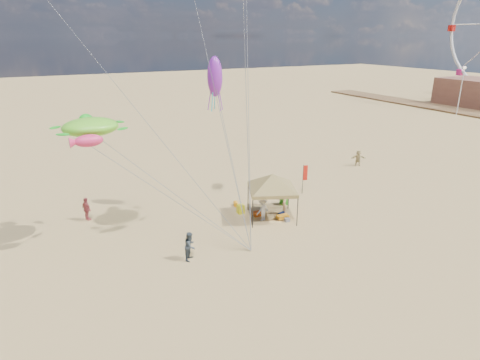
{
  "coord_description": "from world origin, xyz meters",
  "views": [
    {
      "loc": [
        -11.84,
        -19.7,
        13.06
      ],
      "look_at": [
        0.0,
        3.0,
        4.0
      ],
      "focal_mm": 30.5,
      "sensor_mm": 36.0,
      "label": 1
    }
  ],
  "objects": [
    {
      "name": "bag_orange",
      "position": [
        2.0,
        7.57,
        0.18
      ],
      "size": [
        0.54,
        0.69,
        0.36
      ],
      "primitive_type": "cylinder",
      "rotation": [
        0.0,
        1.57,
        1.22
      ],
      "color": "orange",
      "rests_on": "ground"
    },
    {
      "name": "cooler_blue",
      "position": [
        6.24,
        6.99,
        0.19
      ],
      "size": [
        0.54,
        0.38,
        0.38
      ],
      "primitive_type": "cube",
      "color": "#2516B5",
      "rests_on": "ground"
    },
    {
      "name": "person_far_c",
      "position": [
        18.45,
        11.26,
        0.85
      ],
      "size": [
        1.63,
        1.19,
        1.7
      ],
      "primitive_type": "imported",
      "rotation": [
        0.0,
        0.0,
        5.79
      ],
      "color": "tan",
      "rests_on": "ground"
    },
    {
      "name": "crate_grey",
      "position": [
        4.03,
        3.16,
        0.14
      ],
      "size": [
        0.34,
        0.3,
        0.28
      ],
      "primitive_type": "cube",
      "color": "slate",
      "rests_on": "ground"
    },
    {
      "name": "squid_kite",
      "position": [
        0.59,
        8.09,
        10.28
      ],
      "size": [
        1.36,
        1.36,
        2.89
      ],
      "primitive_type": "ellipsoid",
      "rotation": [
        0.0,
        0.0,
        -0.26
      ],
      "color": "purple",
      "rests_on": "ground"
    },
    {
      "name": "canopy_tent",
      "position": [
        3.39,
        4.33,
        3.36
      ],
      "size": [
        6.04,
        6.04,
        4.04
      ],
      "color": "black",
      "rests_on": "ground"
    },
    {
      "name": "fish_kite",
      "position": [
        -8.98,
        4.75,
        7.34
      ],
      "size": [
        1.82,
        1.31,
        0.73
      ],
      "primitive_type": "ellipsoid",
      "rotation": [
        0.0,
        0.0,
        0.33
      ],
      "color": "#E12B62",
      "rests_on": "ground"
    },
    {
      "name": "ground",
      "position": [
        0.0,
        0.0,
        0.0
      ],
      "size": [
        280.0,
        280.0,
        0.0
      ],
      "primitive_type": "plane",
      "color": "tan",
      "rests_on": "ground"
    },
    {
      "name": "bag_navy",
      "position": [
        4.15,
        4.12,
        0.18
      ],
      "size": [
        0.69,
        0.54,
        0.36
      ],
      "primitive_type": "cylinder",
      "rotation": [
        0.0,
        1.57,
        0.35
      ],
      "color": "#0C1738",
      "rests_on": "ground"
    },
    {
      "name": "chair_green",
      "position": [
        5.65,
        6.05,
        0.35
      ],
      "size": [
        0.5,
        0.5,
        0.7
      ],
      "primitive_type": "cube",
      "color": "green",
      "rests_on": "ground"
    },
    {
      "name": "cooler_red",
      "position": [
        2.55,
        5.04,
        0.19
      ],
      "size": [
        0.54,
        0.38,
        0.38
      ],
      "primitive_type": "cube",
      "color": "#B7460E",
      "rests_on": "ground"
    },
    {
      "name": "chair_yellow",
      "position": [
        1.68,
        6.11,
        0.35
      ],
      "size": [
        0.5,
        0.5,
        0.7
      ],
      "primitive_type": "cube",
      "color": "yellow",
      "rests_on": "ground"
    },
    {
      "name": "person_near_c",
      "position": [
        2.54,
        4.21,
        0.86
      ],
      "size": [
        1.24,
        0.9,
        1.73
      ],
      "primitive_type": "imported",
      "rotation": [
        0.0,
        0.0,
        3.39
      ],
      "color": "white",
      "rests_on": "ground"
    },
    {
      "name": "feather_flag",
      "position": [
        8.5,
        7.21,
        1.8
      ],
      "size": [
        0.39,
        0.15,
        2.67
      ],
      "color": "black",
      "rests_on": "ground"
    },
    {
      "name": "building_north",
      "position": [
        67.0,
        30.0,
        2.6
      ],
      "size": [
        10.0,
        14.0,
        5.2
      ],
      "primitive_type": "cube",
      "color": "#8C5947",
      "rests_on": "ground"
    },
    {
      "name": "person_near_a",
      "position": [
        4.59,
        4.41,
        0.77
      ],
      "size": [
        0.67,
        0.65,
        1.54
      ],
      "primitive_type": "imported",
      "rotation": [
        0.0,
        0.0,
        3.86
      ],
      "color": "tan",
      "rests_on": "ground"
    },
    {
      "name": "person_near_b",
      "position": [
        -4.29,
        1.38,
        0.92
      ],
      "size": [
        1.11,
        1.13,
        1.83
      ],
      "primitive_type": "imported",
      "rotation": [
        0.0,
        0.0,
        0.82
      ],
      "color": "#37424B",
      "rests_on": "ground"
    },
    {
      "name": "beach_cart",
      "position": [
        3.99,
        3.69,
        0.2
      ],
      "size": [
        0.9,
        0.5,
        0.24
      ],
      "primitive_type": "cube",
      "color": "#FDA21C",
      "rests_on": "ground"
    },
    {
      "name": "person_far_a",
      "position": [
        -9.09,
        10.31,
        0.9
      ],
      "size": [
        0.81,
        1.14,
        1.8
      ],
      "primitive_type": "imported",
      "rotation": [
        0.0,
        0.0,
        1.97
      ],
      "color": "#B2444A",
      "rests_on": "ground"
    },
    {
      "name": "lamp_north",
      "position": [
        55.0,
        26.0,
        5.52
      ],
      "size": [
        0.5,
        0.5,
        8.25
      ],
      "color": "silver",
      "rests_on": "ground"
    },
    {
      "name": "turtle_kite",
      "position": [
        -8.57,
        6.52,
        7.77
      ],
      "size": [
        3.84,
        3.3,
        1.13
      ],
      "primitive_type": "ellipsoid",
      "rotation": [
        0.0,
        0.0,
        -0.18
      ],
      "color": "#68D228",
      "rests_on": "ground"
    }
  ]
}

